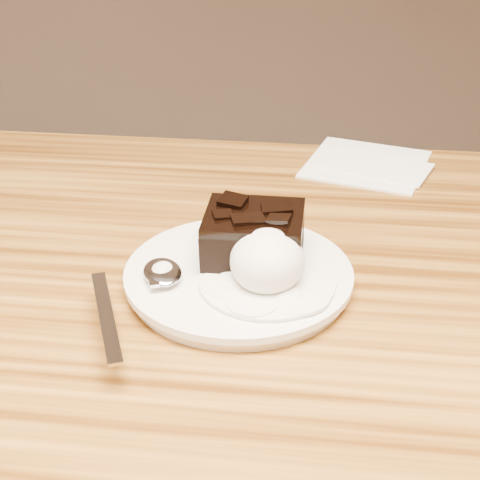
# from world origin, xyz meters

# --- Properties ---
(plate) EXTENTS (0.20, 0.20, 0.02)m
(plate) POSITION_xyz_m (0.09, 0.06, 0.76)
(plate) COLOR white
(plate) RESTS_ON dining_table
(brownie) EXTENTS (0.08, 0.07, 0.04)m
(brownie) POSITION_xyz_m (0.10, 0.08, 0.79)
(brownie) COLOR black
(brownie) RESTS_ON plate
(ice_cream_scoop) EXTENTS (0.06, 0.07, 0.05)m
(ice_cream_scoop) POSITION_xyz_m (0.12, 0.04, 0.79)
(ice_cream_scoop) COLOR silver
(ice_cream_scoop) RESTS_ON plate
(melt_puddle) EXTENTS (0.11, 0.11, 0.00)m
(melt_puddle) POSITION_xyz_m (0.12, 0.04, 0.77)
(melt_puddle) COLOR white
(melt_puddle) RESTS_ON plate
(spoon) EXTENTS (0.10, 0.18, 0.01)m
(spoon) POSITION_xyz_m (0.03, 0.04, 0.77)
(spoon) COLOR silver
(spoon) RESTS_ON plate
(napkin) EXTENTS (0.16, 0.16, 0.01)m
(napkin) POSITION_xyz_m (0.21, 0.34, 0.75)
(napkin) COLOR white
(napkin) RESTS_ON dining_table
(crumb_a) EXTENTS (0.01, 0.01, 0.00)m
(crumb_a) POSITION_xyz_m (0.12, 0.06, 0.77)
(crumb_a) COLOR black
(crumb_a) RESTS_ON plate
(crumb_b) EXTENTS (0.01, 0.01, 0.00)m
(crumb_b) POSITION_xyz_m (0.11, 0.05, 0.77)
(crumb_b) COLOR black
(crumb_b) RESTS_ON plate
(crumb_c) EXTENTS (0.01, 0.01, 0.00)m
(crumb_c) POSITION_xyz_m (0.07, 0.06, 0.77)
(crumb_c) COLOR black
(crumb_c) RESTS_ON plate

